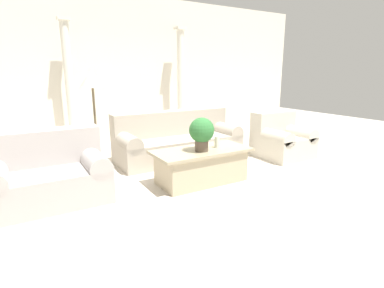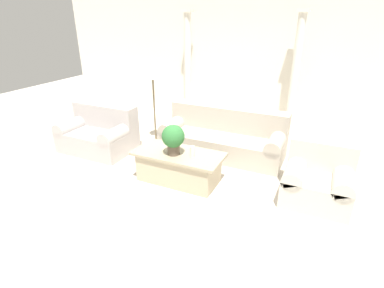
% 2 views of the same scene
% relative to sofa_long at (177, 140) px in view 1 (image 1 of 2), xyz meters
% --- Properties ---
extents(ground_plane, '(16.00, 16.00, 0.00)m').
position_rel_sofa_long_xyz_m(ground_plane, '(-0.30, -0.88, -0.34)').
color(ground_plane, beige).
extents(wall_back, '(10.00, 0.06, 3.20)m').
position_rel_sofa_long_xyz_m(wall_back, '(-0.30, 2.02, 1.26)').
color(wall_back, silver).
rests_on(wall_back, ground_plane).
extents(sofa_long, '(2.26, 0.90, 0.86)m').
position_rel_sofa_long_xyz_m(sofa_long, '(0.00, 0.00, 0.00)').
color(sofa_long, '#ADA393').
rests_on(sofa_long, ground_plane).
extents(loveseat, '(1.36, 0.90, 0.86)m').
position_rel_sofa_long_xyz_m(loveseat, '(-2.25, -0.85, 0.01)').
color(loveseat, '#AEA6A3').
rests_on(loveseat, ground_plane).
extents(coffee_table, '(1.40, 0.67, 0.49)m').
position_rel_sofa_long_xyz_m(coffee_table, '(-0.29, -1.28, -0.09)').
color(coffee_table, tan).
rests_on(coffee_table, ground_plane).
extents(potted_plant, '(0.35, 0.35, 0.47)m').
position_rel_sofa_long_xyz_m(potted_plant, '(-0.33, -1.35, 0.42)').
color(potted_plant, brown).
rests_on(potted_plant, coffee_table).
extents(pillar_candle, '(0.07, 0.07, 0.17)m').
position_rel_sofa_long_xyz_m(pillar_candle, '(-0.04, -1.30, 0.23)').
color(pillar_candle, silver).
rests_on(pillar_candle, coffee_table).
extents(floor_lamp, '(0.37, 0.37, 1.59)m').
position_rel_sofa_long_xyz_m(floor_lamp, '(-1.46, -0.07, 1.03)').
color(floor_lamp, brown).
rests_on(floor_lamp, ground_plane).
extents(column_left, '(0.23, 0.23, 2.55)m').
position_rel_sofa_long_xyz_m(column_left, '(-1.53, 1.61, 0.97)').
color(column_left, silver).
rests_on(column_left, ground_plane).
extents(column_right, '(0.23, 0.23, 2.55)m').
position_rel_sofa_long_xyz_m(column_right, '(0.95, 1.61, 0.97)').
color(column_right, silver).
rests_on(column_right, ground_plane).
extents(armchair, '(0.90, 0.87, 0.82)m').
position_rel_sofa_long_xyz_m(armchair, '(1.73, -0.88, 0.00)').
color(armchair, beige).
rests_on(armchair, ground_plane).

